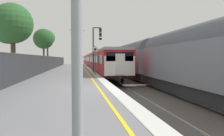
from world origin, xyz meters
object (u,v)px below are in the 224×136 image
Objects in this scene: speed_limit_sign at (95,57)px; platform_lamp_mid at (77,46)px; commuter_train_at_platform at (93,60)px; background_tree_left at (11,25)px; signal_gantry at (95,44)px; freight_train_adjacent_track at (122,59)px; background_tree_centre at (47,38)px; background_tree_right at (44,39)px.

platform_lamp_mid is at bearing 105.03° from speed_limit_sign.
commuter_train_at_platform is at bearing 86.24° from speed_limit_sign.
background_tree_left reaches higher than speed_limit_sign.
commuter_train_at_platform is 24.45m from signal_gantry.
freight_train_adjacent_track reaches higher than commuter_train_at_platform.
freight_train_adjacent_track reaches higher than speed_limit_sign.
background_tree_centre is (-8.02, 24.79, 4.16)m from speed_limit_sign.
signal_gantry is at bearing -57.81° from background_tree_right.
platform_lamp_mid reaches higher than signal_gantry.
signal_gantry is 1.86× the size of speed_limit_sign.
background_tree_left is (-13.80, -13.83, 3.21)m from freight_train_adjacent_track.
background_tree_centre is at bearing 108.94° from platform_lamp_mid.
speed_limit_sign is 8.49m from background_tree_left.
background_tree_right is at bearing 122.19° from signal_gantry.
signal_gantry is at bearing -68.24° from background_tree_centre.
background_tree_left reaches higher than commuter_train_at_platform.
commuter_train_at_platform is 22.01× the size of speed_limit_sign.
freight_train_adjacent_track is at bearing 62.12° from signal_gantry.
commuter_train_at_platform is 14.51m from freight_train_adjacent_track.
signal_gantry is at bearing -117.88° from freight_train_adjacent_track.
platform_lamp_mid is 8.88m from background_tree_left.
freight_train_adjacent_track is 8.75× the size of background_tree_right.
background_tree_centre reaches higher than commuter_train_at_platform.
signal_gantry is 9.12m from background_tree_left.
background_tree_right reaches higher than speed_limit_sign.
speed_limit_sign is at bearing -95.42° from signal_gantry.
freight_train_adjacent_track is 11.01× the size of signal_gantry.
commuter_train_at_platform is at bearing 86.50° from signal_gantry.
background_tree_right is at bearing 114.65° from speed_limit_sign.
signal_gantry is 0.78× the size of background_tree_left.
freight_train_adjacent_track is 7.65× the size of background_tree_centre.
platform_lamp_mid reaches higher than commuter_train_at_platform.
commuter_train_at_platform is 21.99m from platform_lamp_mid.
background_tree_left reaches higher than signal_gantry.
commuter_train_at_platform is 1.08× the size of freight_train_adjacent_track.
freight_train_adjacent_track is 11.86m from signal_gantry.
background_tree_left is at bearing -135.18° from platform_lamp_mid.
platform_lamp_mid is at bearing 44.82° from background_tree_left.
background_tree_left is 0.89× the size of background_tree_centre.
background_tree_centre is (-9.87, -3.33, 4.72)m from commuter_train_at_platform.
commuter_train_at_platform is 29.66m from background_tree_left.
commuter_train_at_platform is at bearing 70.58° from background_tree_left.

